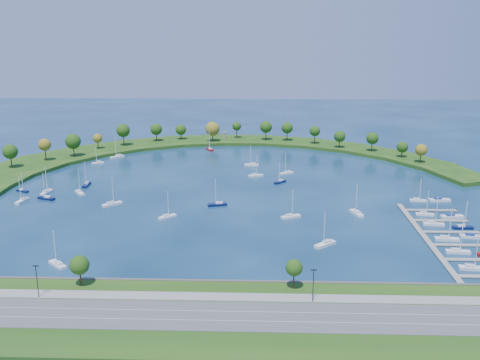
{
  "coord_description": "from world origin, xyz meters",
  "views": [
    {
      "loc": [
        13.89,
        -258.24,
        78.4
      ],
      "look_at": [
        5.0,
        5.0,
        4.0
      ],
      "focal_mm": 41.07,
      "sensor_mm": 36.0,
      "label": 1
    }
  ],
  "objects_px": {
    "moored_boat_8": "(325,243)",
    "moored_boat_13": "(112,203)",
    "moored_boat_19": "(256,175)",
    "docked_boat_11": "(439,200)",
    "moored_boat_3": "(98,162)",
    "moored_boat_7": "(117,156)",
    "moored_boat_9": "(87,184)",
    "docked_boat_9": "(452,216)",
    "docked_boat_0": "(472,267)",
    "dock_system": "(445,238)",
    "moored_boat_1": "(287,172)",
    "docked_boat_10": "(418,200)",
    "docked_boat_4": "(447,238)",
    "docked_boat_8": "(425,213)",
    "docked_boat_6": "(434,223)",
    "moored_boat_17": "(217,204)",
    "moored_boat_10": "(357,212)",
    "moored_boat_16": "(252,164)",
    "docked_boat_5": "(472,236)",
    "moored_boat_14": "(22,190)",
    "moored_boat_5": "(22,200)",
    "moored_boat_4": "(210,149)",
    "harbor_tower": "(224,135)",
    "docked_boat_7": "(463,227)",
    "moored_boat_11": "(167,216)",
    "docked_boat_2": "(458,251)",
    "moored_boat_0": "(58,264)",
    "moored_boat_15": "(80,192)",
    "moored_boat_12": "(47,192)"
  },
  "relations": [
    {
      "from": "moored_boat_7",
      "to": "moored_boat_9",
      "type": "xyz_separation_m",
      "value": [
        -0.32,
        -61.56,
        -0.01
      ]
    },
    {
      "from": "dock_system",
      "to": "moored_boat_1",
      "type": "xyz_separation_m",
      "value": [
        -55.71,
        93.23,
        0.56
      ]
    },
    {
      "from": "harbor_tower",
      "to": "docked_boat_7",
      "type": "bearing_deg",
      "value": -57.89
    },
    {
      "from": "moored_boat_9",
      "to": "docked_boat_9",
      "type": "xyz_separation_m",
      "value": [
        168.86,
        -42.54,
        -0.21
      ]
    },
    {
      "from": "docked_boat_9",
      "to": "docked_boat_10",
      "type": "relative_size",
      "value": 0.89
    },
    {
      "from": "moored_boat_11",
      "to": "moored_boat_13",
      "type": "height_order",
      "value": "moored_boat_13"
    },
    {
      "from": "moored_boat_19",
      "to": "docked_boat_11",
      "type": "height_order",
      "value": "moored_boat_19"
    },
    {
      "from": "moored_boat_5",
      "to": "docked_boat_6",
      "type": "height_order",
      "value": "moored_boat_5"
    },
    {
      "from": "moored_boat_9",
      "to": "docked_boat_10",
      "type": "relative_size",
      "value": 1.16
    },
    {
      "from": "moored_boat_3",
      "to": "docked_boat_0",
      "type": "relative_size",
      "value": 0.81
    },
    {
      "from": "moored_boat_3",
      "to": "moored_boat_19",
      "type": "relative_size",
      "value": 0.87
    },
    {
      "from": "moored_boat_4",
      "to": "docked_boat_0",
      "type": "bearing_deg",
      "value": -175.76
    },
    {
      "from": "harbor_tower",
      "to": "docked_boat_2",
      "type": "height_order",
      "value": "docked_boat_2"
    },
    {
      "from": "docked_boat_0",
      "to": "docked_boat_8",
      "type": "distance_m",
      "value": 54.21
    },
    {
      "from": "dock_system",
      "to": "moored_boat_4",
      "type": "distance_m",
      "value": 182.65
    },
    {
      "from": "moored_boat_13",
      "to": "docked_boat_4",
      "type": "height_order",
      "value": "moored_boat_13"
    },
    {
      "from": "moored_boat_4",
      "to": "docked_boat_7",
      "type": "xyz_separation_m",
      "value": [
        113.59,
        -139.53,
        -0.02
      ]
    },
    {
      "from": "docked_boat_4",
      "to": "docked_boat_8",
      "type": "xyz_separation_m",
      "value": [
        0.02,
        28.4,
        -0.05
      ]
    },
    {
      "from": "docked_boat_11",
      "to": "dock_system",
      "type": "bearing_deg",
      "value": -108.43
    },
    {
      "from": "moored_boat_0",
      "to": "moored_boat_15",
      "type": "distance_m",
      "value": 84.16
    },
    {
      "from": "moored_boat_3",
      "to": "docked_boat_5",
      "type": "relative_size",
      "value": 1.09
    },
    {
      "from": "moored_boat_9",
      "to": "moored_boat_19",
      "type": "relative_size",
      "value": 1.06
    },
    {
      "from": "moored_boat_17",
      "to": "docked_boat_4",
      "type": "bearing_deg",
      "value": 142.3
    },
    {
      "from": "moored_boat_7",
      "to": "docked_boat_8",
      "type": "relative_size",
      "value": 1.18
    },
    {
      "from": "moored_boat_1",
      "to": "moored_boat_15",
      "type": "distance_m",
      "value": 109.33
    },
    {
      "from": "moored_boat_8",
      "to": "moored_boat_13",
      "type": "bearing_deg",
      "value": -66.99
    },
    {
      "from": "dock_system",
      "to": "docked_boat_7",
      "type": "xyz_separation_m",
      "value": [
        10.73,
        11.4,
        0.55
      ]
    },
    {
      "from": "moored_boat_16",
      "to": "docked_boat_5",
      "type": "distance_m",
      "value": 139.08
    },
    {
      "from": "moored_boat_9",
      "to": "dock_system",
      "type": "bearing_deg",
      "value": 66.25
    },
    {
      "from": "docked_boat_0",
      "to": "docked_boat_6",
      "type": "xyz_separation_m",
      "value": [
        0.01,
        42.05,
        -0.02
      ]
    },
    {
      "from": "moored_boat_19",
      "to": "docked_boat_0",
      "type": "xyz_separation_m",
      "value": [
        72.86,
        -114.5,
        0.03
      ]
    },
    {
      "from": "moored_boat_7",
      "to": "moored_boat_5",
      "type": "bearing_deg",
      "value": 32.47
    },
    {
      "from": "moored_boat_1",
      "to": "moored_boat_7",
      "type": "bearing_deg",
      "value": -50.93
    },
    {
      "from": "harbor_tower",
      "to": "docked_boat_2",
      "type": "relative_size",
      "value": 0.35
    },
    {
      "from": "moored_boat_15",
      "to": "docked_boat_4",
      "type": "distance_m",
      "value": 166.69
    },
    {
      "from": "docked_boat_4",
      "to": "moored_boat_1",
      "type": "bearing_deg",
      "value": 126.54
    },
    {
      "from": "docked_boat_6",
      "to": "docked_boat_10",
      "type": "relative_size",
      "value": 1.12
    },
    {
      "from": "moored_boat_3",
      "to": "moored_boat_7",
      "type": "distance_m",
      "value": 17.25
    },
    {
      "from": "moored_boat_11",
      "to": "docked_boat_10",
      "type": "distance_m",
      "value": 115.23
    },
    {
      "from": "moored_boat_17",
      "to": "docked_boat_9",
      "type": "relative_size",
      "value": 1.3
    },
    {
      "from": "docked_boat_0",
      "to": "moored_boat_17",
      "type": "bearing_deg",
      "value": 152.39
    },
    {
      "from": "moored_boat_8",
      "to": "docked_boat_6",
      "type": "relative_size",
      "value": 1.13
    },
    {
      "from": "moored_boat_3",
      "to": "moored_boat_12",
      "type": "height_order",
      "value": "moored_boat_12"
    },
    {
      "from": "moored_boat_10",
      "to": "docked_boat_6",
      "type": "height_order",
      "value": "moored_boat_10"
    },
    {
      "from": "moored_boat_9",
      "to": "docked_boat_4",
      "type": "xyz_separation_m",
      "value": [
        158.4,
        -68.02,
        0.01
      ]
    },
    {
      "from": "moored_boat_14",
      "to": "docked_boat_10",
      "type": "xyz_separation_m",
      "value": [
        189.06,
        -8.92,
        0.02
      ]
    },
    {
      "from": "moored_boat_11",
      "to": "docked_boat_4",
      "type": "xyz_separation_m",
      "value": [
        109.75,
        -21.44,
        0.04
      ]
    },
    {
      "from": "moored_boat_12",
      "to": "docked_boat_9",
      "type": "height_order",
      "value": "moored_boat_12"
    },
    {
      "from": "docked_boat_0",
      "to": "docked_boat_10",
      "type": "bearing_deg",
      "value": 96.11
    },
    {
      "from": "moored_boat_17",
      "to": "moored_boat_1",
      "type": "bearing_deg",
      "value": -135.54
    }
  ]
}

